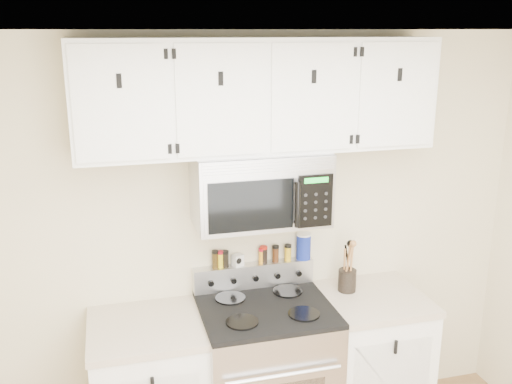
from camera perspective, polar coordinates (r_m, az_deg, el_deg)
back_wall at (r=3.54m, az=-0.39°, el=-4.75°), size 3.50×0.01×2.50m
ceiling at (r=1.68m, az=15.32°, el=15.21°), size 3.50×3.50×0.01m
range at (r=3.62m, az=0.97°, el=-17.89°), size 0.76×0.65×1.10m
base_cabinet_right at (r=3.86m, az=11.18°, el=-16.24°), size 0.64×0.62×0.92m
microwave at (r=3.24m, az=0.46°, el=0.38°), size 0.76×0.44×0.42m
upper_cabinets at (r=3.17m, az=0.35°, el=9.61°), size 2.00×0.35×0.62m
utensil_crock at (r=3.64m, az=9.11°, el=-8.54°), size 0.11×0.11×0.33m
kitchen_timer at (r=3.52m, az=-1.84°, el=-6.82°), size 0.08×0.07×0.07m
salt_canister at (r=3.62m, az=4.77°, el=-5.41°), size 0.09×0.09×0.17m
spice_jar_0 at (r=3.49m, az=-4.10°, el=-6.72°), size 0.04×0.04×0.11m
spice_jar_1 at (r=3.50m, az=-3.59°, el=-6.73°), size 0.04×0.04×0.11m
spice_jar_2 at (r=3.50m, az=-3.10°, el=-6.69°), size 0.05×0.05×0.10m
spice_jar_3 at (r=3.55m, az=0.58°, el=-6.39°), size 0.04×0.04×0.10m
spice_jar_4 at (r=3.56m, az=0.78°, el=-6.27°), size 0.05×0.05×0.11m
spice_jar_5 at (r=3.58m, az=1.96°, el=-6.17°), size 0.04×0.04×0.11m
spice_jar_6 at (r=3.60m, az=3.21°, el=-6.05°), size 0.04×0.04×0.10m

